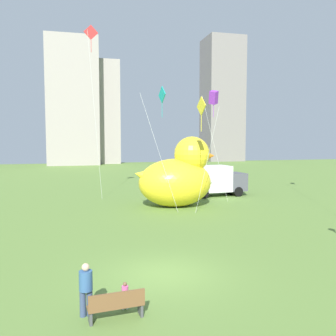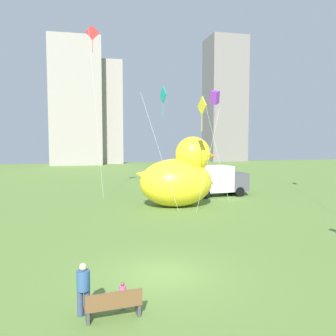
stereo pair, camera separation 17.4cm
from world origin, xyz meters
TOP-DOWN VIEW (x-y plane):
  - ground_plane at (0.00, 0.00)m, footprint 140.00×140.00m
  - park_bench at (-2.18, -3.20)m, footprint 1.70×0.62m
  - person_adult at (-3.04, -2.72)m, footprint 0.40×0.40m
  - person_child at (-1.85, -2.55)m, footprint 0.21×0.21m
  - giant_inflatable_duck at (4.49, 13.90)m, footprint 6.71×4.31m
  - box_truck at (9.20, 18.17)m, footprint 5.88×2.77m
  - city_skyline at (-10.27, 66.97)m, footprint 79.51×16.60m
  - kite_red at (-1.87, 19.17)m, footprint 1.38×0.88m
  - kite_purple at (8.36, 16.29)m, footprint 2.26×1.97m
  - kite_yellow at (4.97, 9.74)m, footprint 1.39×1.91m
  - kite_teal at (3.03, 13.24)m, footprint 2.63×2.48m

SIDE VIEW (x-z plane):
  - ground_plane at x=0.00m, z-range 0.00..0.00m
  - park_bench at x=-2.18m, z-range 0.03..0.93m
  - person_child at x=-1.85m, z-range 0.04..0.91m
  - person_adult at x=-3.04m, z-range 0.08..1.71m
  - box_truck at x=9.20m, z-range 0.01..2.86m
  - giant_inflatable_duck at x=4.49m, z-range -0.41..5.15m
  - kite_yellow at x=4.97m, z-range 3.20..11.40m
  - kite_teal at x=3.03m, z-range 3.69..13.02m
  - kite_purple at x=8.36m, z-range 4.11..13.75m
  - kite_red at x=-1.87m, z-range 6.19..21.42m
  - city_skyline at x=-10.27m, z-range -2.58..32.32m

